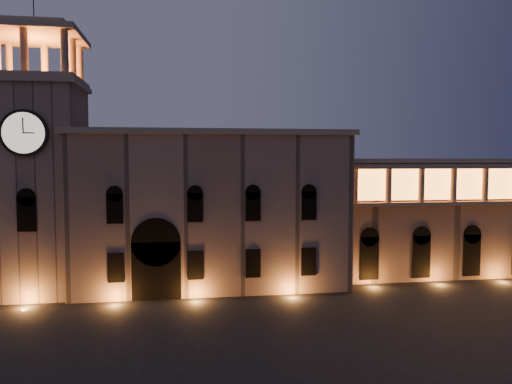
% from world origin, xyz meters
% --- Properties ---
extents(ground, '(160.00, 160.00, 0.00)m').
position_xyz_m(ground, '(0.00, 0.00, 0.00)').
color(ground, black).
rests_on(ground, ground).
extents(government_building, '(30.80, 12.80, 17.60)m').
position_xyz_m(government_building, '(-2.08, 21.93, 8.77)').
color(government_building, '#896B59').
rests_on(government_building, ground).
extents(clock_tower, '(9.80, 9.80, 32.40)m').
position_xyz_m(clock_tower, '(-20.50, 20.98, 12.50)').
color(clock_tower, '#896B59').
rests_on(clock_tower, ground).
extents(colonnade_wing, '(40.60, 11.50, 14.50)m').
position_xyz_m(colonnade_wing, '(32.00, 23.92, 7.33)').
color(colonnade_wing, '#836654').
rests_on(colonnade_wing, ground).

